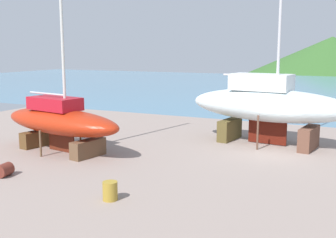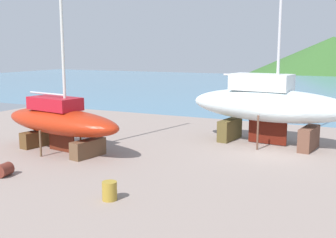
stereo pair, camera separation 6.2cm
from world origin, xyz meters
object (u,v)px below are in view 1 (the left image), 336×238
at_px(sailboat_mid_port, 268,105).
at_px(barrel_by_slipway, 4,170).
at_px(sailboat_large_starboard, 60,121).
at_px(barrel_tipped_right, 110,191).

bearing_deg(sailboat_mid_port, barrel_by_slipway, -121.65).
xyz_separation_m(sailboat_large_starboard, barrel_by_slipway, (0.79, -5.08, -1.52)).
xyz_separation_m(sailboat_large_starboard, barrel_tipped_right, (7.06, -5.57, -1.45)).
bearing_deg(sailboat_mid_port, sailboat_large_starboard, -139.07).
distance_m(barrel_by_slipway, barrel_tipped_right, 6.29).
distance_m(sailboat_mid_port, barrel_tipped_right, 13.27).
bearing_deg(sailboat_mid_port, barrel_tipped_right, -98.23).
xyz_separation_m(barrel_by_slipway, barrel_tipped_right, (6.27, -0.50, 0.07)).
xyz_separation_m(sailboat_mid_port, barrel_by_slipway, (-9.73, -12.13, -2.23)).
height_order(sailboat_mid_port, barrel_by_slipway, sailboat_mid_port).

